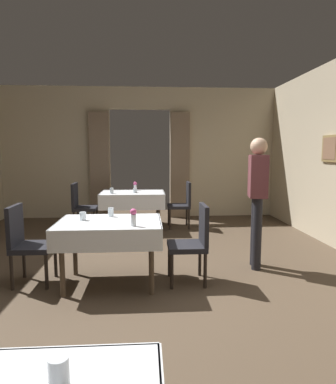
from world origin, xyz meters
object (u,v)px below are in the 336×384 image
(dining_table_far, at_px, (133,197))
(dining_table_mid, at_px, (110,229))
(chair_far_right, at_px, (183,202))
(flower_vase_far, at_px, (135,186))
(chair_far_left, at_px, (81,204))
(glass_mid_b, at_px, (83,216))
(chair_mid_right, at_px, (194,240))
(glass_far_c, at_px, (112,191))
(glass_near_d, at_px, (59,373))
(flower_vase_mid, at_px, (134,217))
(chair_mid_left, at_px, (26,241))
(person_waiter_by_doorway, at_px, (257,191))
(glass_mid_c, at_px, (111,212))
(glass_far_b, at_px, (135,190))

(dining_table_far, bearing_deg, dining_table_mid, -93.20)
(chair_far_right, relative_size, flower_vase_far, 5.14)
(dining_table_far, relative_size, flower_vase_far, 6.85)
(chair_far_left, height_order, glass_mid_b, chair_far_left)
(chair_far_left, xyz_separation_m, flower_vase_far, (1.05, 0.26, 0.33))
(chair_mid_right, distance_m, glass_far_c, 2.80)
(dining_table_far, bearing_deg, chair_far_left, -177.83)
(chair_mid_right, xyz_separation_m, glass_mid_b, (-1.29, 0.07, 0.28))
(glass_near_d, distance_m, flower_vase_far, 5.71)
(flower_vase_mid, xyz_separation_m, glass_far_c, (-0.52, 2.79, -0.05))
(dining_table_far, relative_size, chair_mid_left, 1.33)
(dining_table_mid, xyz_separation_m, chair_far_left, (-0.85, 2.72, -0.14))
(glass_mid_b, xyz_separation_m, person_waiter_by_doorway, (2.19, 0.38, 0.22))
(chair_mid_left, bearing_deg, dining_table_far, 67.12)
(chair_mid_left, xyz_separation_m, flower_vase_far, (1.17, 2.90, 0.33))
(dining_table_far, relative_size, glass_mid_b, 12.67)
(chair_mid_left, height_order, glass_far_c, chair_mid_left)
(chair_far_right, xyz_separation_m, glass_mid_c, (-1.17, -2.59, 0.29))
(chair_mid_left, height_order, glass_mid_c, chair_mid_left)
(glass_far_c, bearing_deg, chair_mid_right, -64.33)
(glass_mid_b, bearing_deg, flower_vase_far, 80.03)
(chair_mid_left, bearing_deg, glass_mid_c, 10.78)
(chair_far_right, distance_m, person_waiter_by_doorway, 2.56)
(glass_mid_b, distance_m, flower_vase_far, 2.96)
(glass_mid_c, xyz_separation_m, person_waiter_by_doorway, (1.89, 0.18, 0.22))
(glass_mid_b, xyz_separation_m, glass_mid_c, (0.30, 0.20, 0.01))
(dining_table_far, height_order, flower_vase_far, flower_vase_far)
(flower_vase_mid, bearing_deg, glass_mid_c, 118.99)
(chair_mid_right, relative_size, chair_far_left, 1.00)
(dining_table_mid, relative_size, dining_table_far, 0.96)
(chair_far_right, height_order, glass_mid_c, chair_far_right)
(dining_table_mid, bearing_deg, chair_far_right, 67.90)
(chair_mid_right, height_order, glass_far_b, chair_mid_right)
(dining_table_far, xyz_separation_m, glass_mid_b, (-0.47, -2.69, 0.15))
(dining_table_far, distance_m, flower_vase_far, 0.30)
(dining_table_far, bearing_deg, glass_far_c, -146.84)
(dining_table_mid, relative_size, glass_near_d, 10.62)
(chair_mid_right, bearing_deg, flower_vase_far, 104.64)
(glass_mid_b, relative_size, glass_mid_c, 0.88)
(dining_table_mid, bearing_deg, glass_far_c, 95.23)
(dining_table_mid, distance_m, chair_mid_left, 0.99)
(chair_mid_left, relative_size, glass_mid_b, 9.51)
(chair_far_right, height_order, glass_mid_b, chair_far_right)
(chair_far_left, bearing_deg, glass_near_d, -79.86)
(glass_mid_c, relative_size, glass_far_c, 1.00)
(glass_far_b, bearing_deg, flower_vase_far, 91.16)
(dining_table_mid, height_order, person_waiter_by_doorway, person_waiter_by_doorway)
(flower_vase_far, distance_m, glass_far_c, 0.64)
(glass_near_d, xyz_separation_m, person_waiter_by_doorway, (1.75, 3.18, 0.22))
(chair_far_right, height_order, glass_far_c, chair_far_right)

